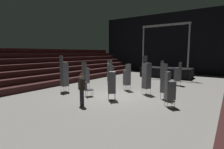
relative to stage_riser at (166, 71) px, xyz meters
The scene contains 16 objects.
ground_plane 10.61m from the stage_riser, 90.00° to the right, with size 22.00×30.00×0.10m, color slate.
arena_end_wall 5.54m from the stage_riser, 90.00° to the left, with size 22.00×0.30×8.00m, color black.
bleacher_bank_left 12.76m from the stage_riser, 131.15° to the right, with size 5.25×24.00×3.15m.
stage_riser is the anchor object (origin of this frame).
man_with_tie 13.15m from the stage_riser, 91.34° to the right, with size 0.56×0.37×1.72m.
chair_stack_front_left 8.06m from the stage_riser, 106.40° to the right, with size 0.53×0.53×2.14m.
chair_stack_front_right 9.02m from the stage_riser, 80.85° to the right, with size 0.57×0.57×2.56m.
chair_stack_mid_left 11.29m from the stage_riser, 71.91° to the right, with size 0.62×0.62×1.79m.
chair_stack_mid_right 12.01m from the stage_riser, 107.77° to the right, with size 0.50×0.50×2.56m.
chair_stack_mid_centre 9.82m from the stage_riser, 73.12° to the right, with size 0.52×0.52×2.14m.
chair_stack_rear_left 11.32m from the stage_riser, 88.44° to the right, with size 0.62×0.62×2.14m.
chair_stack_rear_right 5.01m from the stage_riser, 62.20° to the right, with size 0.55×0.55×1.96m.
chair_stack_rear_centre 10.26m from the stage_riser, 108.25° to the right, with size 0.48×0.48×2.05m.
chair_stack_aisle_left 8.55m from the stage_riser, 91.59° to the right, with size 0.61×0.61×1.96m.
chair_stack_aisle_right 4.71m from the stage_riser, 75.51° to the right, with size 0.55×0.55×2.05m.
loose_chair_near_man 11.60m from the stage_riser, 96.72° to the right, with size 0.60×0.60×0.95m.
Camera 1 is at (5.97, -8.92, 2.77)m, focal length 27.86 mm.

